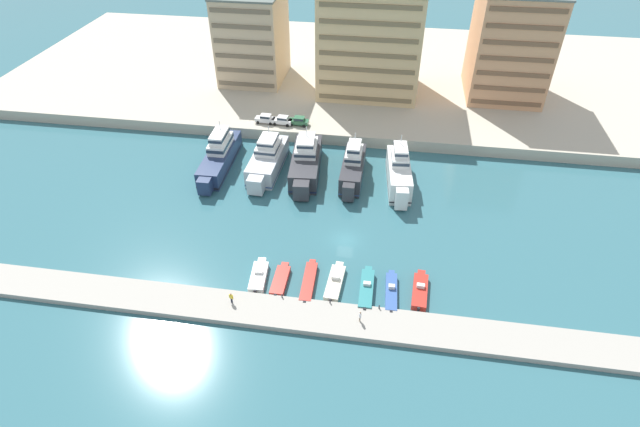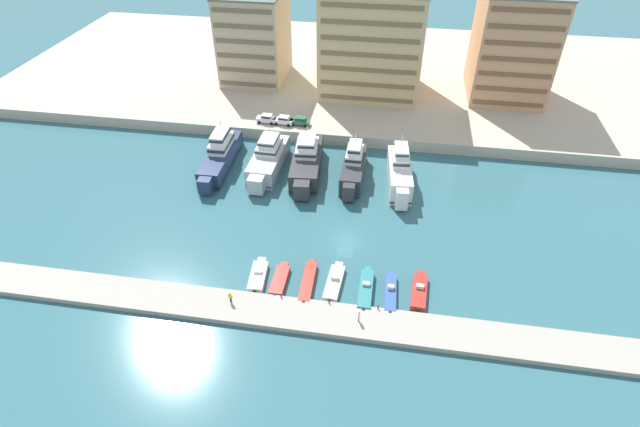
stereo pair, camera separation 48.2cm
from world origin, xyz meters
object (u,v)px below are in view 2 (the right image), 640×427
Objects in this scene: motorboat_blue_center_right at (390,292)px; motorboat_red_mid_right at (419,291)px; motorboat_cream_center_left at (334,282)px; car_white_left at (284,120)px; motorboat_red_left at (280,280)px; yacht_silver_left at (268,159)px; pedestrian_near_edge at (230,297)px; yacht_navy_far_left at (220,155)px; motorboat_red_mid_left at (308,282)px; yacht_charcoal_center_left at (354,167)px; car_white_far_left at (267,118)px; yacht_charcoal_mid_left at (307,161)px; motorboat_teal_center at (366,289)px; yacht_white_center at (400,172)px; car_green_mid_left at (300,121)px; pedestrian_mid_deck at (359,316)px; motorboat_white_far_left at (258,276)px.

motorboat_blue_center_right is 1.06× the size of motorboat_red_mid_right.
motorboat_cream_center_left is 1.04× the size of motorboat_red_mid_right.
motorboat_red_left is at bearing -78.45° from car_white_left.
yacht_silver_left reaches higher than pedestrian_near_edge.
yacht_navy_far_left is 37.33m from motorboat_cream_center_left.
car_white_left reaches higher than motorboat_red_mid_left.
car_white_left is 47.47m from pedestrian_near_edge.
yacht_navy_far_left is at bearing 127.88° from motorboat_red_mid_left.
car_white_far_left is at bearing 144.25° from yacht_charcoal_center_left.
yacht_charcoal_mid_left is at bearing 126.93° from motorboat_red_mid_right.
motorboat_teal_center is 1.04× the size of motorboat_blue_center_right.
yacht_white_center is 3.84× the size of car_white_far_left.
motorboat_cream_center_left is 14.56m from pedestrian_near_edge.
car_green_mid_left is (3.36, 13.86, 1.04)m from yacht_silver_left.
yacht_white_center is at bearing 59.84° from motorboat_red_left.
car_white_far_left is (-27.76, 42.08, 2.83)m from motorboat_blue_center_right.
motorboat_teal_center is at bearing -80.34° from yacht_charcoal_center_left.
pedestrian_mid_deck is (4.05, -6.72, 1.40)m from motorboat_cream_center_left.
yacht_charcoal_mid_left reaches higher than car_green_mid_left.
pedestrian_mid_deck is (13.08, -34.53, -0.51)m from yacht_charcoal_mid_left.
yacht_white_center is at bearing -36.14° from car_green_mid_left.
motorboat_cream_center_left is 11.80m from motorboat_red_mid_right.
motorboat_white_far_left is 1.62× the size of car_white_left.
pedestrian_mid_deck is (-3.94, -32.91, -0.87)m from yacht_white_center.
yacht_charcoal_mid_left is 8.77m from yacht_charcoal_center_left.
pedestrian_mid_deck is at bearing -26.85° from motorboat_red_left.
car_white_far_left is (-19.88, 41.35, 2.85)m from motorboat_cream_center_left.
yacht_white_center reaches higher than yacht_silver_left.
yacht_charcoal_mid_left is 1.17× the size of yacht_white_center.
motorboat_white_far_left is at bearing 174.76° from motorboat_red_left.
motorboat_cream_center_left is (16.24, -27.57, -1.81)m from yacht_silver_left.
car_white_far_left is 3.63m from car_white_left.
car_white_far_left is at bearing 115.68° from motorboat_cream_center_left.
motorboat_teal_center is at bearing -53.78° from yacht_silver_left.
yacht_navy_far_left is at bearing -178.35° from yacht_charcoal_mid_left.
yacht_navy_far_left is 43.53m from motorboat_blue_center_right.
motorboat_red_left is 13.22m from pedestrian_mid_deck.
yacht_charcoal_center_left is 9.18× the size of pedestrian_near_edge.
yacht_navy_far_left is at bearing 179.79° from yacht_charcoal_center_left.
car_white_left is at bearing 119.94° from motorboat_blue_center_right.
motorboat_red_mid_left is 45.00m from car_white_far_left.
car_white_far_left is at bearing 120.07° from motorboat_teal_center.
yacht_charcoal_mid_left is 4.49× the size of car_white_far_left.
pedestrian_near_edge is (-2.23, -5.68, 1.35)m from motorboat_white_far_left.
motorboat_red_mid_left is at bearing -79.30° from yacht_charcoal_mid_left.
motorboat_cream_center_left is (7.68, 0.78, 0.02)m from motorboat_red_left.
car_white_left is at bearing 90.07° from yacht_silver_left.
car_white_left reaches higher than motorboat_white_far_left.
pedestrian_near_edge is (-4.09, -33.97, -0.53)m from yacht_charcoal_mid_left.
yacht_charcoal_center_left is at bearing 90.59° from motorboat_cream_center_left.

